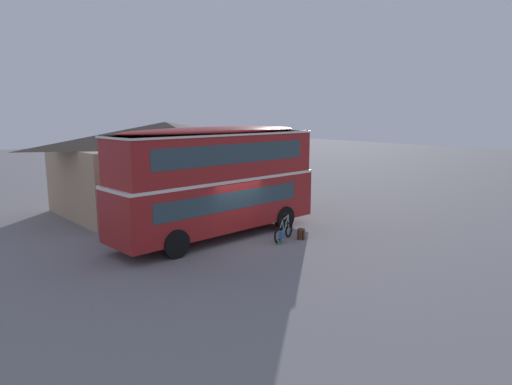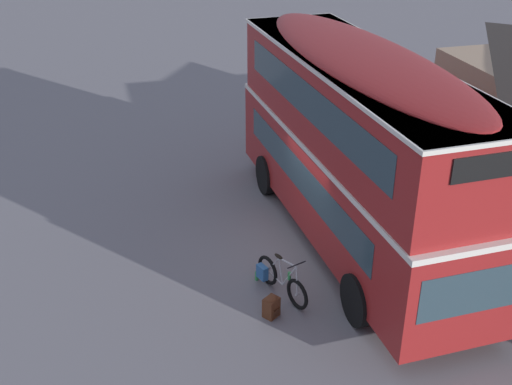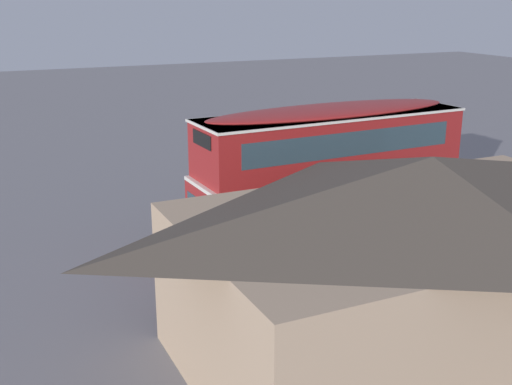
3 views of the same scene
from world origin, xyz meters
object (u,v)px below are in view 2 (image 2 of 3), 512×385
(double_decker_bus, at_px, (356,141))
(touring_bicycle, at_px, (280,280))
(water_bottle_green_metal, at_px, (257,276))
(backpack_on_ground, at_px, (271,306))

(double_decker_bus, distance_m, touring_bicycle, 3.67)
(double_decker_bus, bearing_deg, touring_bicycle, -52.64)
(double_decker_bus, xyz_separation_m, water_bottle_green_metal, (1.13, -2.64, -2.53))
(touring_bicycle, height_order, water_bottle_green_metal, touring_bicycle)
(touring_bicycle, bearing_deg, water_bottle_green_metal, -150.65)
(double_decker_bus, distance_m, backpack_on_ground, 4.33)
(double_decker_bus, relative_size, backpack_on_ground, 19.90)
(double_decker_bus, distance_m, water_bottle_green_metal, 3.83)
(touring_bicycle, xyz_separation_m, backpack_on_ground, (0.70, -0.37, -0.12))
(touring_bicycle, height_order, backpack_on_ground, touring_bicycle)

